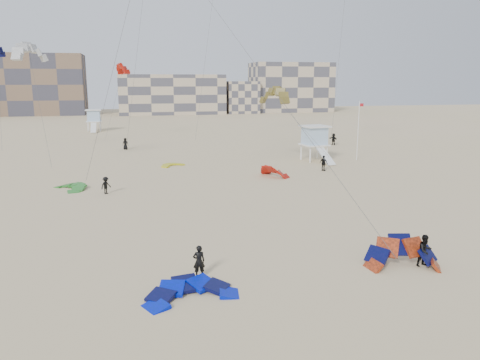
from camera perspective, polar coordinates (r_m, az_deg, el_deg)
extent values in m
plane|color=#CAAE87|center=(22.29, -5.07, -14.74)|extent=(320.00, 320.00, 0.00)
imported|color=black|center=(24.64, -5.03, -9.85)|extent=(0.65, 0.45, 1.73)
imported|color=black|center=(27.85, 21.62, -8.00)|extent=(0.98, 0.83, 1.79)
imported|color=black|center=(43.91, -16.04, -0.64)|extent=(1.15, 1.11, 1.57)
imported|color=black|center=(53.95, 10.17, 2.03)|extent=(0.93, 1.10, 1.77)
imported|color=black|center=(71.89, -13.80, 4.31)|extent=(0.93, 0.67, 1.75)
imported|color=black|center=(76.57, 11.32, 4.91)|extent=(1.10, 1.81, 1.86)
cylinder|color=#3F3F3F|center=(41.15, -15.16, 13.11)|extent=(6.26, 6.50, 20.26)
cylinder|color=#3F3F3F|center=(37.23, 2.87, 12.61)|extent=(5.74, 30.99, 18.89)
cylinder|color=#3F3F3F|center=(55.73, -23.16, 7.89)|extent=(2.14, 4.91, 11.97)
cylinder|color=#3F3F3F|center=(62.92, -12.36, 15.69)|extent=(4.10, 11.72, 26.81)
cylinder|color=#3F3F3F|center=(57.17, 7.58, 6.41)|extent=(6.41, 2.14, 7.18)
cylinder|color=#3F3F3F|center=(74.20, 11.90, 13.55)|extent=(1.53, 6.30, 22.80)
cylinder|color=#3F3F3F|center=(69.78, -27.24, 8.55)|extent=(0.16, 2.33, 12.91)
cylinder|color=#3F3F3F|center=(74.15, -4.25, 14.54)|extent=(3.88, 1.85, 24.79)
cylinder|color=#3F3F3F|center=(81.02, -15.06, 9.04)|extent=(3.09, 9.34, 10.95)
cube|color=white|center=(60.71, 9.03, 4.28)|extent=(3.44, 3.44, 0.15)
cube|color=#A2C0DD|center=(60.57, 9.07, 5.38)|extent=(2.83, 2.83, 2.19)
cube|color=white|center=(60.45, 9.11, 6.49)|extent=(3.57, 3.57, 0.18)
cube|color=white|center=(58.16, 10.09, 2.85)|extent=(1.49, 3.23, 1.82)
cube|color=white|center=(100.61, -17.36, 6.85)|extent=(3.00, 3.00, 0.15)
cube|color=#A2C0DD|center=(100.53, -17.40, 7.50)|extent=(2.47, 2.47, 2.14)
cube|color=white|center=(100.45, -17.44, 8.16)|extent=(3.11, 3.11, 0.17)
cube|color=white|center=(97.83, -17.44, 6.10)|extent=(1.07, 3.04, 1.77)
cylinder|color=white|center=(61.92, 14.20, 5.81)|extent=(0.09, 0.09, 7.54)
cube|color=#AE171F|center=(61.81, 14.59, 8.86)|extent=(0.57, 0.02, 0.38)
cube|color=brown|center=(156.18, -23.57, 10.61)|extent=(28.00, 14.00, 18.00)
cube|color=#BEAA8B|center=(150.34, -8.37, 10.30)|extent=(32.00, 16.00, 12.00)
cube|color=#BEAA8B|center=(160.63, 6.19, 11.16)|extent=(26.00, 14.00, 16.00)
cube|color=#BEAA8B|center=(151.84, 0.14, 10.06)|extent=(10.00, 10.00, 10.00)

